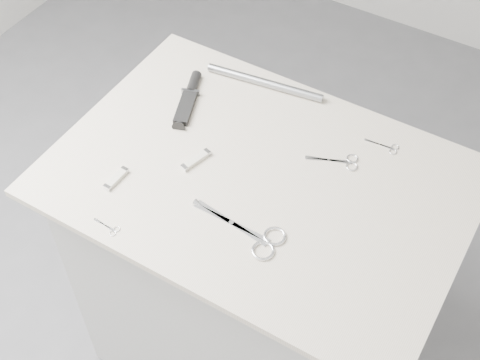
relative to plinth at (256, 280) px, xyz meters
The scene contains 11 objects.
ground 0.46m from the plinth, ahead, with size 4.00×4.00×0.01m, color slate.
plinth is the anchor object (origin of this frame).
display_board 0.46m from the plinth, ahead, with size 1.00×0.70×0.02m, color beige.
large_shears 0.51m from the plinth, 63.59° to the right, with size 0.23×0.10×0.01m.
embroidery_scissors_a 0.52m from the plinth, 44.00° to the left, with size 0.13×0.08×0.00m.
embroidery_scissors_b 0.58m from the plinth, 47.78° to the left, with size 0.09×0.04×0.00m.
tiny_scissors 0.60m from the plinth, 125.05° to the right, with size 0.07×0.03×0.00m.
sheathed_knife 0.58m from the plinth, 154.47° to the left, with size 0.10×0.19×0.02m.
pocket_knife_a 0.50m from the plinth, 166.77° to the right, with size 0.04×0.09×0.01m.
pocket_knife_b 0.59m from the plinth, 147.38° to the right, with size 0.02×0.08×0.01m.
metal_rail 0.58m from the plinth, 117.50° to the left, with size 0.02×0.02×0.33m, color gray.
Camera 1 is at (0.50, -0.92, 2.15)m, focal length 50.00 mm.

